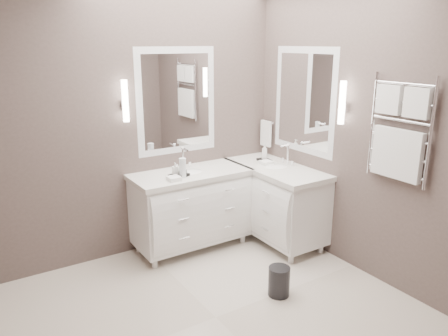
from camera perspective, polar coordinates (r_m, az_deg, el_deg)
floor at (r=3.73m, az=-1.10°, el=-18.99°), size 3.20×3.00×0.01m
wall_back at (r=4.48m, az=-11.37°, el=5.63°), size 3.20×0.01×2.70m
wall_front at (r=2.09m, az=21.03°, el=-7.32°), size 3.20×0.01×2.70m
wall_right at (r=4.20m, az=17.87°, el=4.47°), size 0.01×3.00×2.70m
vanity_back at (r=4.65m, az=-4.32°, el=-4.80°), size 1.24×0.59×0.97m
vanity_right at (r=4.85m, az=6.68°, el=-3.95°), size 0.59×1.24×0.97m
mirror_back at (r=4.61m, az=-6.18°, el=8.67°), size 0.90×0.02×1.10m
mirror_right at (r=4.70m, az=10.41°, el=8.63°), size 0.02×0.90×1.10m
sconce_back at (r=4.32m, az=-12.77°, el=8.44°), size 0.06×0.06×0.40m
sconce_right at (r=4.24m, az=15.17°, el=8.14°), size 0.06×0.06×0.40m
towel_bar_corner at (r=5.15m, az=5.50°, el=4.58°), size 0.03×0.22×0.30m
towel_ladder at (r=3.91m, az=21.89°, el=3.90°), size 0.06×0.58×0.90m
waste_bin at (r=3.97m, az=7.19°, el=-14.46°), size 0.19×0.19×0.26m
amenity_tray_back at (r=4.37m, az=-5.91°, el=-0.95°), size 0.21×0.18×0.03m
amenity_tray_right at (r=4.94m, az=5.28°, el=1.04°), size 0.12×0.16×0.02m
water_bottle at (r=4.32m, az=-5.43°, el=0.02°), size 0.09×0.09×0.20m
soap_bottle_a at (r=4.36m, az=-6.41°, el=-0.05°), size 0.06×0.06×0.12m
soap_bottle_b at (r=4.34m, az=-5.40°, el=-0.18°), size 0.10×0.10×0.10m
soap_bottle_c at (r=4.91m, az=5.31°, el=2.13°), size 0.07×0.07×0.17m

